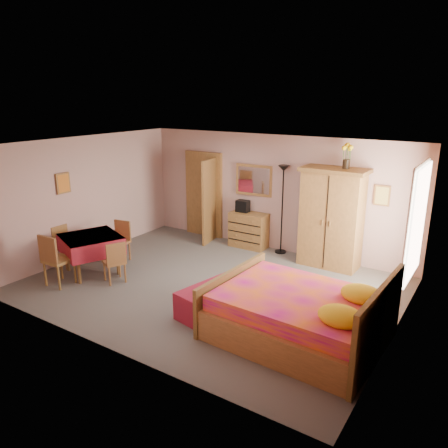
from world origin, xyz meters
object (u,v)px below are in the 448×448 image
Objects in this scene: stereo at (243,206)px; chair_south at (59,259)px; wall_mirror at (254,180)px; bed at (298,302)px; sunflower_vase at (347,156)px; bench at (215,297)px; wardrobe at (331,218)px; chair_north at (118,242)px; dining_table at (92,254)px; chest_of_drawers at (249,230)px; floor_lamp at (282,210)px; chair_west at (66,246)px; chair_east at (114,261)px.

chair_south is at bearing -114.51° from stereo.
wall_mirror reaches higher than bed.
sunflower_vase reaches higher than stereo.
wardrobe is at bearing 73.09° from bench.
chair_north is (-4.03, -2.26, -1.86)m from sunflower_vase.
sunflower_vase is 0.47× the size of dining_table.
sunflower_vase is 0.57× the size of chair_north.
wall_mirror is (0.00, 0.21, 1.14)m from chest_of_drawers.
floor_lamp reaches higher than chair_west.
chair_north is (-1.85, -2.31, 0.02)m from chest_of_drawers.
floor_lamp is 3.18m from bench.
dining_table is at bearing 81.03° from chair_north.
bed reaches higher than chair_north.
chest_of_drawers is 0.64× the size of bench.
wardrobe is 2.51× the size of chair_east.
floor_lamp is 1.97× the size of chair_south.
wardrobe reaches higher than chair_south.
sunflower_vase is 4.89m from chair_east.
bed reaches higher than stereo.
wall_mirror reaches higher than chair_west.
chair_north is at bearing 90.58° from dining_table.
stereo is 3.53m from dining_table.
floor_lamp is (0.80, 0.07, 0.58)m from chest_of_drawers.
chair_south is 1.44m from chair_north.
chair_south reaches higher than chair_east.
chair_south is (-1.72, -3.77, -0.45)m from stereo.
chest_of_drawers is 3.97m from bed.
bench is 1.61× the size of chair_west.
sunflower_vase reaches higher than chair_south.
wall_mirror reaches higher than chair_south.
wardrobe is (2.16, -0.12, 0.07)m from stereo.
chair_east is at bearing 37.74° from chair_south.
floor_lamp reaches higher than chair_east.
chair_west reaches higher than chair_east.
stereo is at bearing 178.06° from sunflower_vase.
stereo is 2.92m from chair_north.
bench is at bearing -84.57° from floor_lamp.
stereo is 2.72m from sunflower_vase.
wardrobe is 3.15m from bench.
bench is at bearing -70.89° from chest_of_drawers.
wall_mirror is 4.51m from chair_south.
sunflower_vase is at bearing -22.90° from chair_east.
chair_west is at bearing -145.86° from wardrobe.
bench is (-1.47, 0.02, -0.33)m from bed.
chair_south reaches higher than bench.
chest_of_drawers is at bearing 59.98° from chair_south.
chest_of_drawers and chair_east have the same top height.
chest_of_drawers reaches higher than dining_table.
bed is (1.77, -3.10, -0.43)m from floor_lamp.
sunflower_vase is at bearing 69.81° from bench.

